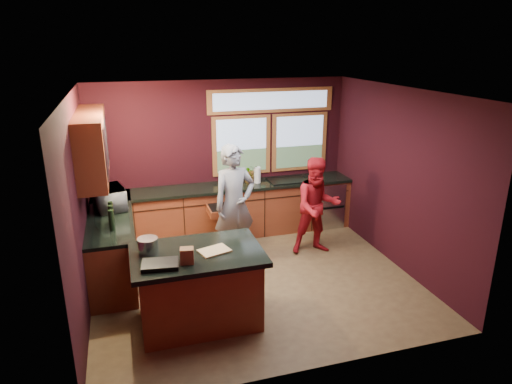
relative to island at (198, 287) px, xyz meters
name	(u,v)px	position (x,y,z in m)	size (l,w,h in m)	color
floor	(254,280)	(0.94, 0.78, -0.48)	(4.50, 4.50, 0.00)	brown
room_shell	(206,158)	(0.34, 1.11, 1.32)	(4.52, 4.02, 2.71)	black
back_counter	(238,209)	(1.14, 2.48, -0.01)	(4.50, 0.64, 0.93)	maroon
left_counter	(112,243)	(-1.01, 1.63, -0.01)	(0.64, 2.30, 0.93)	maroon
island	(198,287)	(0.00, 0.00, 0.00)	(1.55, 1.05, 0.95)	maroon
person_grey	(235,205)	(0.83, 1.47, 0.46)	(0.68, 0.45, 1.87)	slate
person_red	(317,206)	(2.17, 1.40, 0.32)	(0.77, 0.60, 1.59)	#A6131B
microwave	(110,198)	(-0.98, 1.86, 0.61)	(0.59, 0.40, 0.33)	#999999
potted_plant	(250,174)	(1.37, 2.53, 0.61)	(0.29, 0.25, 0.32)	#999999
paper_towel	(257,175)	(1.49, 2.48, 0.59)	(0.12, 0.12, 0.28)	silver
cutting_board	(214,251)	(0.20, -0.05, 0.48)	(0.35, 0.25, 0.02)	tan
stock_pot	(148,245)	(-0.55, 0.15, 0.56)	(0.24, 0.24, 0.18)	#A7A7AC
paper_bag	(187,256)	(-0.15, -0.25, 0.56)	(0.15, 0.12, 0.18)	brown
black_tray	(160,264)	(-0.45, -0.25, 0.49)	(0.40, 0.28, 0.05)	black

